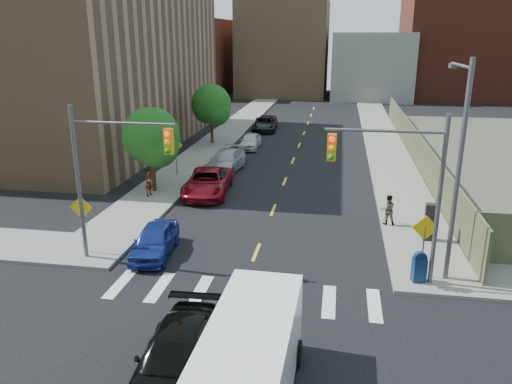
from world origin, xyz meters
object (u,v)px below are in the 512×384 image
(cargo_van, at_px, (252,355))
(pedestrian_west, at_px, (149,182))
(parked_car_blue, at_px, (155,240))
(parked_car_red, at_px, (208,182))
(black_sedan, at_px, (177,358))
(pedestrian_east, at_px, (388,210))
(parked_car_grey, at_px, (265,124))
(payphone, at_px, (430,222))
(parked_car_maroon, at_px, (267,122))
(parked_car_silver, at_px, (226,161))
(parked_car_black, at_px, (215,181))
(parked_car_white, at_px, (250,141))
(mailbox, at_px, (419,267))

(cargo_van, bearing_deg, pedestrian_west, 120.80)
(parked_car_blue, height_order, parked_car_red, parked_car_red)
(black_sedan, xyz_separation_m, pedestrian_east, (7.10, 13.71, 0.19))
(parked_car_blue, relative_size, parked_car_grey, 0.80)
(cargo_van, bearing_deg, parked_car_grey, 99.26)
(cargo_van, bearing_deg, payphone, 62.64)
(parked_car_maroon, distance_m, payphone, 32.01)
(parked_car_red, relative_size, parked_car_silver, 1.08)
(black_sedan, bearing_deg, cargo_van, -10.85)
(parked_car_black, xyz_separation_m, parked_car_white, (0.00, 12.87, 0.01))
(parked_car_red, relative_size, parked_car_white, 1.42)
(payphone, bearing_deg, parked_car_maroon, 116.90)
(parked_car_red, bearing_deg, parked_car_white, 83.79)
(parked_car_maroon, bearing_deg, mailbox, -67.91)
(parked_car_black, bearing_deg, mailbox, -49.83)
(payphone, relative_size, pedestrian_west, 1.08)
(black_sedan, height_order, mailbox, black_sedan)
(pedestrian_west, bearing_deg, parked_car_maroon, 3.02)
(parked_car_maroon, bearing_deg, pedestrian_east, -65.39)
(parked_car_red, bearing_deg, pedestrian_west, -163.14)
(parked_car_blue, height_order, parked_car_maroon, parked_car_blue)
(parked_car_silver, height_order, parked_car_grey, parked_car_silver)
(payphone, bearing_deg, black_sedan, -122.79)
(parked_car_blue, height_order, payphone, payphone)
(parked_car_maroon, bearing_deg, parked_car_blue, -86.84)
(parked_car_silver, distance_m, parked_car_maroon, 18.05)
(parked_car_black, height_order, parked_car_grey, parked_car_grey)
(mailbox, bearing_deg, pedestrian_east, 85.06)
(parked_car_silver, bearing_deg, payphone, -36.19)
(parked_car_black, relative_size, parked_car_grey, 0.78)
(payphone, bearing_deg, parked_car_white, 126.81)
(parked_car_red, bearing_deg, parked_car_black, 58.63)
(parked_car_blue, height_order, parked_car_black, parked_car_blue)
(parked_car_black, distance_m, pedestrian_east, 11.47)
(parked_car_blue, distance_m, pedestrian_east, 12.15)
(pedestrian_east, bearing_deg, pedestrian_west, -19.00)
(parked_car_red, height_order, mailbox, parked_car_red)
(parked_car_white, bearing_deg, parked_car_grey, 90.33)
(parked_car_black, xyz_separation_m, pedestrian_west, (-3.74, -2.03, 0.33))
(parked_car_blue, height_order, pedestrian_east, pedestrian_east)
(parked_car_black, bearing_deg, pedestrian_east, -29.13)
(mailbox, relative_size, pedestrian_east, 0.81)
(parked_car_red, distance_m, black_sedan, 18.02)
(mailbox, bearing_deg, black_sedan, -148.50)
(parked_car_blue, xyz_separation_m, parked_car_maroon, (0.39, 33.08, -0.04))
(parked_car_maroon, distance_m, pedestrian_west, 25.40)
(parked_car_red, bearing_deg, parked_car_silver, 86.29)
(cargo_van, distance_m, pedestrian_east, 14.85)
(parked_car_black, bearing_deg, parked_car_silver, 89.56)
(parked_car_red, xyz_separation_m, mailbox, (11.58, -10.30, -0.01))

